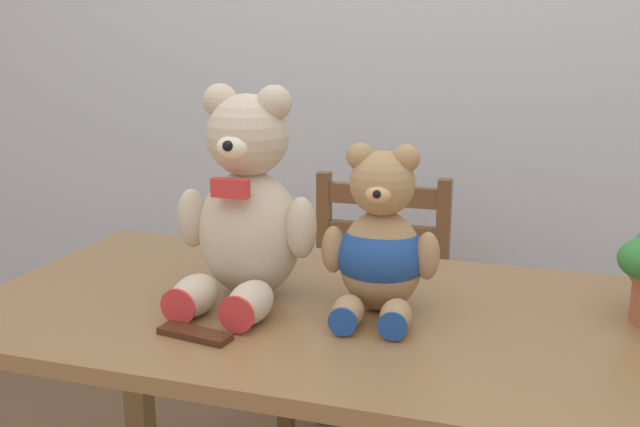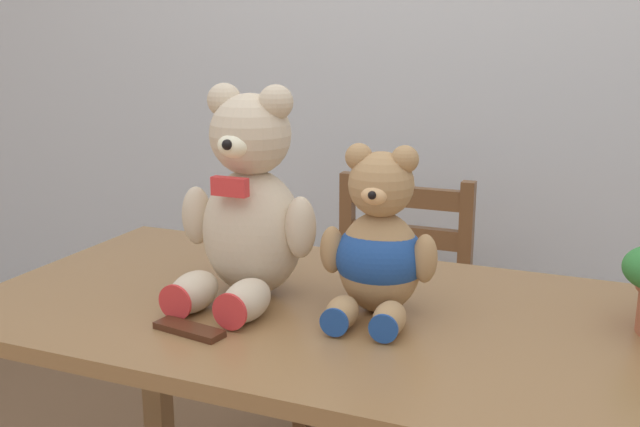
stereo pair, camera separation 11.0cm
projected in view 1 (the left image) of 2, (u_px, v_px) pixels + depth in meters
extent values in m
cube|color=silver|center=(447.00, 25.00, 2.33)|extent=(8.00, 0.04, 2.60)
cube|color=olive|center=(350.00, 316.00, 1.35)|extent=(1.45, 0.72, 0.03)
cube|color=olive|center=(138.00, 377.00, 1.93)|extent=(0.06, 0.06, 0.73)
cube|color=brown|center=(367.00, 328.00, 2.07)|extent=(0.41, 0.40, 0.03)
cube|color=brown|center=(286.00, 419.00, 2.01)|extent=(0.04, 0.04, 0.43)
cube|color=brown|center=(440.00, 316.00, 2.19)|extent=(0.04, 0.04, 0.86)
cube|color=brown|center=(324.00, 303.00, 2.30)|extent=(0.04, 0.04, 0.86)
cube|color=brown|center=(383.00, 195.00, 2.16)|extent=(0.33, 0.03, 0.06)
cube|color=brown|center=(382.00, 234.00, 2.18)|extent=(0.33, 0.03, 0.06)
ellipsoid|color=beige|center=(250.00, 234.00, 1.39)|extent=(0.21, 0.18, 0.25)
sphere|color=beige|center=(248.00, 135.00, 1.35)|extent=(0.16, 0.16, 0.16)
sphere|color=beige|center=(274.00, 103.00, 1.31)|extent=(0.07, 0.07, 0.07)
sphere|color=beige|center=(220.00, 101.00, 1.35)|extent=(0.07, 0.07, 0.07)
ellipsoid|color=white|center=(235.00, 146.00, 1.29)|extent=(0.07, 0.06, 0.05)
sphere|color=black|center=(228.00, 146.00, 1.27)|extent=(0.02, 0.02, 0.02)
ellipsoid|color=beige|center=(301.00, 228.00, 1.33)|extent=(0.06, 0.06, 0.12)
ellipsoid|color=beige|center=(192.00, 218.00, 1.40)|extent=(0.06, 0.06, 0.12)
ellipsoid|color=beige|center=(250.00, 302.00, 1.28)|extent=(0.08, 0.13, 0.07)
cylinder|color=red|center=(236.00, 315.00, 1.22)|extent=(0.07, 0.01, 0.07)
ellipsoid|color=beige|center=(194.00, 295.00, 1.31)|extent=(0.08, 0.13, 0.07)
cylinder|color=red|center=(178.00, 307.00, 1.26)|extent=(0.07, 0.01, 0.07)
cube|color=red|center=(230.00, 188.00, 1.29)|extent=(0.07, 0.02, 0.03)
ellipsoid|color=tan|center=(381.00, 261.00, 1.32)|extent=(0.16, 0.14, 0.19)
sphere|color=tan|center=(383.00, 183.00, 1.29)|extent=(0.12, 0.12, 0.12)
sphere|color=tan|center=(406.00, 158.00, 1.27)|extent=(0.05, 0.05, 0.05)
sphere|color=tan|center=(360.00, 156.00, 1.29)|extent=(0.05, 0.05, 0.05)
ellipsoid|color=#E5B279|center=(379.00, 193.00, 1.25)|extent=(0.05, 0.05, 0.04)
sphere|color=black|center=(377.00, 194.00, 1.23)|extent=(0.02, 0.02, 0.02)
ellipsoid|color=tan|center=(427.00, 256.00, 1.28)|extent=(0.05, 0.05, 0.09)
ellipsoid|color=tan|center=(333.00, 249.00, 1.32)|extent=(0.05, 0.05, 0.09)
ellipsoid|color=tan|center=(396.00, 316.00, 1.24)|extent=(0.06, 0.10, 0.06)
cylinder|color=#1E4793|center=(392.00, 327.00, 1.19)|extent=(0.05, 0.01, 0.05)
ellipsoid|color=tan|center=(348.00, 312.00, 1.26)|extent=(0.06, 0.10, 0.06)
cylinder|color=#1E4793|center=(342.00, 322.00, 1.21)|extent=(0.05, 0.01, 0.05)
ellipsoid|color=#1E4793|center=(381.00, 256.00, 1.32)|extent=(0.18, 0.16, 0.14)
cube|color=#472314|center=(195.00, 334.00, 1.22)|extent=(0.14, 0.06, 0.01)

